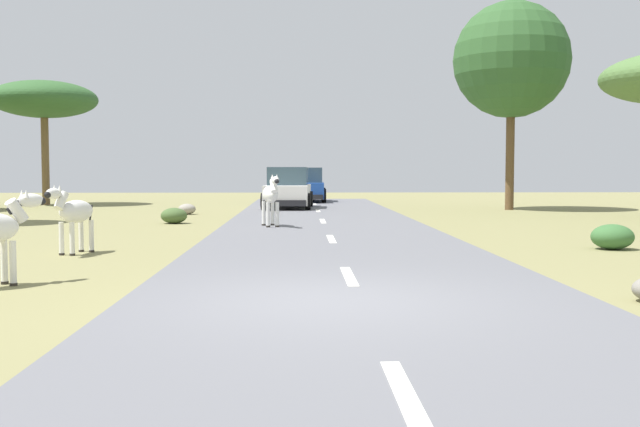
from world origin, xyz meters
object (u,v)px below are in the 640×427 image
(tree_1, at_px, (44,100))
(bush_2, at_px, (612,237))
(zebra_0, at_px, (271,195))
(tree_2, at_px, (511,60))
(rock_0, at_px, (187,209))
(car_1, at_px, (288,189))
(car_0, at_px, (306,186))
(zebra_1, at_px, (74,213))
(bush_0, at_px, (174,216))

(tree_1, height_order, bush_2, tree_1)
(zebra_0, relative_size, tree_2, 0.18)
(zebra_0, height_order, rock_0, zebra_0)
(rock_0, bearing_deg, bush_2, -49.00)
(car_1, xyz_separation_m, tree_2, (9.29, -0.77, 5.37))
(car_0, relative_size, tree_2, 0.51)
(zebra_1, height_order, bush_0, zebra_1)
(car_1, xyz_separation_m, bush_0, (-3.44, -8.30, -0.60))
(bush_0, bearing_deg, car_1, 67.50)
(zebra_1, bearing_deg, zebra_0, -100.70)
(tree_1, bearing_deg, zebra_1, -69.80)
(tree_2, xyz_separation_m, bush_2, (-2.25, -15.26, -5.95))
(tree_2, relative_size, rock_0, 13.24)
(zebra_1, xyz_separation_m, car_0, (4.84, 22.92, 0.02))
(car_0, height_order, tree_1, tree_1)
(tree_1, bearing_deg, tree_2, -13.08)
(car_0, xyz_separation_m, tree_2, (8.46, -7.11, 5.37))
(zebra_0, height_order, tree_1, tree_1)
(zebra_0, distance_m, car_1, 10.24)
(car_0, xyz_separation_m, bush_0, (-4.27, -14.64, -0.60))
(rock_0, bearing_deg, zebra_1, -91.15)
(zebra_1, distance_m, car_1, 17.06)
(bush_2, height_order, rock_0, bush_2)
(zebra_0, distance_m, bush_2, 9.42)
(zebra_0, bearing_deg, bush_2, 128.46)
(car_0, relative_size, bush_0, 5.35)
(zebra_1, xyz_separation_m, car_1, (4.00, 16.58, 0.02))
(car_1, xyz_separation_m, tree_1, (-11.61, 4.08, 4.13))
(tree_1, bearing_deg, bush_2, -47.17)
(tree_2, height_order, bush_2, tree_2)
(zebra_1, height_order, rock_0, zebra_1)
(zebra_1, relative_size, bush_2, 1.59)
(car_0, bearing_deg, bush_2, 106.88)
(tree_2, bearing_deg, rock_0, -167.63)
(tree_2, bearing_deg, tree_1, 166.92)
(zebra_0, relative_size, zebra_1, 1.11)
(car_0, height_order, rock_0, car_0)
(zebra_0, xyz_separation_m, rock_0, (-3.40, 6.60, -0.75))
(bush_0, bearing_deg, zebra_1, -93.91)
(zebra_0, bearing_deg, tree_2, -148.91)
(tree_1, bearing_deg, bush_0, -56.58)
(car_1, distance_m, tree_1, 12.98)
(zebra_1, distance_m, car_0, 23.42)
(car_1, bearing_deg, car_0, -94.58)
(zebra_1, height_order, bush_2, zebra_1)
(zebra_0, xyz_separation_m, car_1, (0.35, 10.23, -0.10))
(car_0, distance_m, bush_2, 23.23)
(zebra_0, xyz_separation_m, zebra_1, (-3.66, -6.35, -0.12))
(tree_2, bearing_deg, zebra_1, -130.06)
(zebra_0, bearing_deg, rock_0, -76.13)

